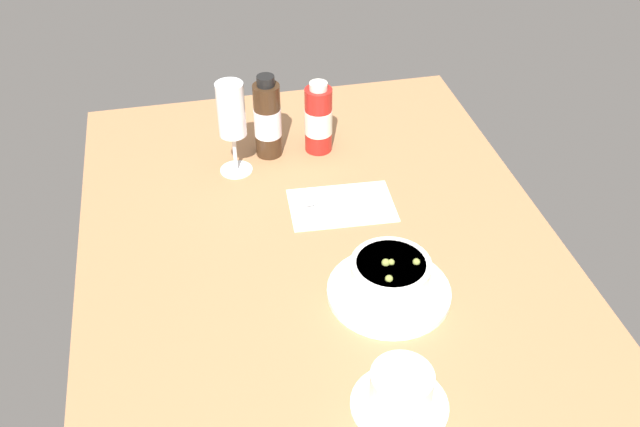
# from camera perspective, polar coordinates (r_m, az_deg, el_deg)

# --- Properties ---
(ground_plane) EXTENTS (1.10, 0.84, 0.03)m
(ground_plane) POSITION_cam_1_polar(r_m,az_deg,el_deg) (1.28, 0.00, -2.77)
(ground_plane) COLOR #A8754C
(porridge_bowl) EXTENTS (0.20, 0.20, 0.08)m
(porridge_bowl) POSITION_cam_1_polar(r_m,az_deg,el_deg) (1.15, 5.60, -5.28)
(porridge_bowl) COLOR white
(porridge_bowl) RESTS_ON ground_plane
(cutlery_setting) EXTENTS (0.14, 0.20, 0.01)m
(cutlery_setting) POSITION_cam_1_polar(r_m,az_deg,el_deg) (1.35, 1.57, 0.71)
(cutlery_setting) COLOR white
(cutlery_setting) RESTS_ON ground_plane
(coffee_cup) EXTENTS (0.14, 0.14, 0.07)m
(coffee_cup) POSITION_cam_1_polar(r_m,az_deg,el_deg) (1.01, 6.49, -13.98)
(coffee_cup) COLOR white
(coffee_cup) RESTS_ON ground_plane
(wine_glass) EXTENTS (0.07, 0.07, 0.19)m
(wine_glass) POSITION_cam_1_polar(r_m,az_deg,el_deg) (1.38, -7.08, 7.87)
(wine_glass) COLOR white
(wine_glass) RESTS_ON ground_plane
(sauce_bottle_brown) EXTENTS (0.06, 0.06, 0.18)m
(sauce_bottle_brown) POSITION_cam_1_polar(r_m,az_deg,el_deg) (1.45, -4.21, 7.51)
(sauce_bottle_brown) COLOR #382314
(sauce_bottle_brown) RESTS_ON ground_plane
(sauce_bottle_red) EXTENTS (0.06, 0.06, 0.15)m
(sauce_bottle_red) POSITION_cam_1_polar(r_m,az_deg,el_deg) (1.47, -0.13, 7.53)
(sauce_bottle_red) COLOR #B21E19
(sauce_bottle_red) RESTS_ON ground_plane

